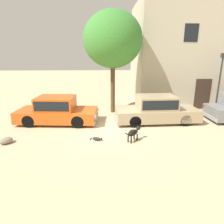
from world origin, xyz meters
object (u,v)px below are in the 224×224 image
(parked_sedan_nearest, at_px, (57,110))
(stray_dog_spotted, at_px, (133,132))
(parked_sedan_second, at_px, (156,109))
(stray_cat, at_px, (97,139))
(acacia_tree_left, at_px, (113,40))
(street_lamp, at_px, (220,75))

(parked_sedan_nearest, distance_m, stray_dog_spotted, 4.71)
(parked_sedan_second, relative_size, stray_dog_spotted, 5.81)
(stray_cat, relative_size, acacia_tree_left, 0.09)
(parked_sedan_nearest, bearing_deg, stray_cat, -43.43)
(stray_dog_spotted, xyz_separation_m, acacia_tree_left, (-0.71, 4.66, 4.13))
(parked_sedan_second, distance_m, stray_dog_spotted, 3.06)
(parked_sedan_nearest, xyz_separation_m, parked_sedan_second, (5.55, -0.07, 0.01))
(parked_sedan_second, distance_m, street_lamp, 5.04)
(parked_sedan_second, xyz_separation_m, stray_dog_spotted, (-1.66, -2.55, -0.33))
(parked_sedan_nearest, distance_m, acacia_tree_left, 5.37)
(parked_sedan_nearest, relative_size, acacia_tree_left, 0.73)
(parked_sedan_second, height_order, street_lamp, street_lamp)
(stray_cat, distance_m, street_lamp, 9.05)
(parked_sedan_second, bearing_deg, parked_sedan_nearest, 177.00)
(parked_sedan_nearest, relative_size, street_lamp, 1.21)
(parked_sedan_nearest, relative_size, stray_dog_spotted, 5.59)
(parked_sedan_second, distance_m, acacia_tree_left, 4.95)
(street_lamp, bearing_deg, acacia_tree_left, 176.98)
(stray_dog_spotted, bearing_deg, stray_cat, 132.65)
(parked_sedan_nearest, height_order, parked_sedan_second, parked_sedan_second)
(stray_dog_spotted, height_order, stray_cat, stray_dog_spotted)
(street_lamp, bearing_deg, parked_sedan_nearest, -170.46)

